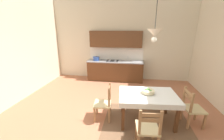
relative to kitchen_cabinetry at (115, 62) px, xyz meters
The scene contains 10 objects.
ground_plane 3.03m from the kitchen_cabinetry, 85.50° to the right, with size 6.72×6.90×0.10m, color #AD6B4C.
wall_back 1.31m from the kitchen_cabinetry, 55.68° to the left, with size 6.72×0.12×4.20m, color beige.
area_rug 3.27m from the kitchen_cabinetry, 68.55° to the right, with size 2.10×1.60×0.01m, color brown.
kitchen_cabinetry is the anchor object (origin of this frame).
dining_table 3.07m from the kitchen_cabinetry, 67.87° to the right, with size 1.45×1.02×0.75m.
dining_chair_camera_side 3.85m from the kitchen_cabinetry, 73.54° to the right, with size 0.45×0.45×0.93m.
dining_chair_tv_side 2.92m from the kitchen_cabinetry, 88.42° to the right, with size 0.46×0.46×0.93m.
dining_chair_window_side 3.60m from the kitchen_cabinetry, 51.78° to the right, with size 0.46×0.46×0.93m.
fruit_bowl 3.03m from the kitchen_cabinetry, 67.56° to the right, with size 0.30×0.30×0.12m.
pendant_lamp 3.45m from the kitchen_cabinetry, 68.63° to the right, with size 0.32×0.32×0.80m.
Camera 1 is at (0.50, -2.97, 2.24)m, focal length 21.47 mm.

